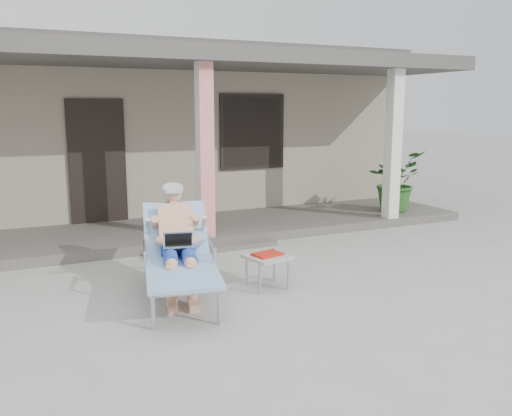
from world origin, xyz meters
name	(u,v)px	position (x,y,z in m)	size (l,w,h in m)	color
ground	(268,287)	(0.00, 0.00, 0.00)	(60.00, 60.00, 0.00)	#9E9E99
house	(139,128)	(0.00, 6.50, 1.67)	(10.40, 5.40, 3.30)	gray
porch_deck	(189,230)	(0.00, 3.00, 0.07)	(10.00, 2.00, 0.15)	#605B56
porch_overhang	(187,63)	(0.00, 2.95, 2.79)	(10.00, 2.30, 2.85)	silver
porch_step	(213,248)	(0.00, 1.85, 0.04)	(2.00, 0.30, 0.07)	#605B56
lounger	(178,227)	(-1.02, 0.20, 0.79)	(1.13, 2.04, 1.28)	#B7B7BC
side_table	(267,258)	(0.01, 0.02, 0.35)	(0.56, 0.56, 0.42)	#A1A19C
potted_palm	(395,181)	(4.00, 2.66, 0.72)	(1.03, 0.89, 1.14)	#26591E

